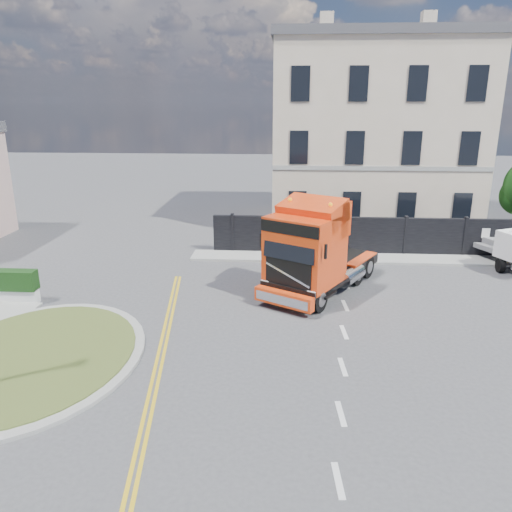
{
  "coord_description": "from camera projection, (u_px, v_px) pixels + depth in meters",
  "views": [
    {
      "loc": [
        0.9,
        -16.43,
        7.75
      ],
      "look_at": [
        -0.34,
        2.6,
        1.8
      ],
      "focal_mm": 35.0,
      "sensor_mm": 36.0,
      "label": 1
    }
  ],
  "objects": [
    {
      "name": "traffic_island",
      "position": [
        32.0,
        358.0,
        15.56
      ],
      "size": [
        6.8,
        6.8,
        0.17
      ],
      "color": "gray",
      "rests_on": "ground"
    },
    {
      "name": "ground",
      "position": [
        261.0,
        325.0,
        18.01
      ],
      "size": [
        120.0,
        120.0,
        0.0
      ],
      "primitive_type": "plane",
      "color": "#424244",
      "rests_on": "ground"
    },
    {
      "name": "pavement_far",
      "position": [
        387.0,
        259.0,
        25.34
      ],
      "size": [
        20.0,
        1.6,
        0.12
      ],
      "primitive_type": "cube",
      "color": "gray",
      "rests_on": "ground"
    },
    {
      "name": "hoarding_fence",
      "position": [
        396.0,
        237.0,
        25.88
      ],
      "size": [
        18.8,
        0.25,
        2.0
      ],
      "color": "black",
      "rests_on": "ground"
    },
    {
      "name": "georgian_building",
      "position": [
        370.0,
        133.0,
        31.64
      ],
      "size": [
        12.3,
        10.3,
        12.8
      ],
      "color": "beige",
      "rests_on": "ground"
    },
    {
      "name": "truck",
      "position": [
        312.0,
        254.0,
        20.34
      ],
      "size": [
        5.49,
        6.94,
        3.96
      ],
      "rotation": [
        0.0,
        0.0,
        -0.54
      ],
      "color": "black",
      "rests_on": "ground"
    }
  ]
}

